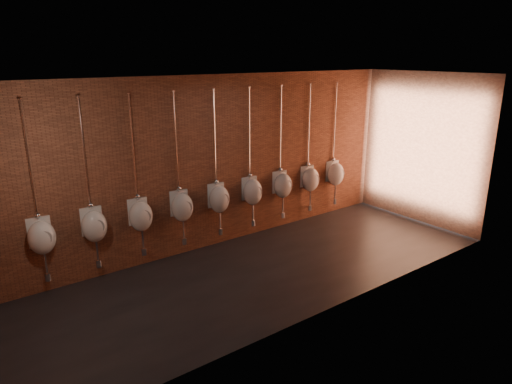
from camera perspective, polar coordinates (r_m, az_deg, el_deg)
ground at (r=7.86m, az=1.01°, el=-9.89°), size 8.50×8.50×0.00m
room_shell at (r=7.18m, az=1.09°, el=4.59°), size 8.54×3.04×3.22m
urinal_0 at (r=7.47m, az=-25.22°, el=-5.07°), size 0.44×0.40×2.72m
urinal_1 at (r=7.63m, az=-19.57°, el=-3.95°), size 0.44×0.40×2.72m
urinal_2 at (r=7.87m, az=-14.22°, el=-2.85°), size 0.44×0.40×2.72m
urinal_3 at (r=8.17m, az=-9.23°, el=-1.80°), size 0.44×0.40×2.72m
urinal_4 at (r=8.53m, az=-4.64°, el=-0.82°), size 0.44×0.40×2.72m
urinal_5 at (r=8.94m, az=-0.44°, el=0.08°), size 0.44×0.40×2.72m
urinal_6 at (r=9.40m, az=3.37°, el=0.90°), size 0.44×0.40×2.72m
urinal_7 at (r=9.90m, az=6.81°, el=1.64°), size 0.44×0.40×2.72m
urinal_8 at (r=10.43m, az=9.91°, el=2.29°), size 0.44×0.40×2.72m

